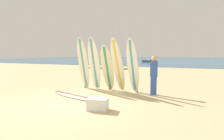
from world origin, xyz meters
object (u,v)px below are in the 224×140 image
Objects in this scene: surfboard_leaning_far_left at (83,64)px; surfboard_leaning_left at (94,64)px; beachgoer_standing at (154,74)px; surfboard_lying_on_sand at (76,96)px; cooler_box at (97,104)px; surfboard_rack at (110,74)px; surfboard_leaning_center_left at (107,68)px; surfboard_leaning_center at (118,66)px; surfboard_leaning_center_right at (133,66)px; small_boat_offshore at (149,61)px.

surfboard_leaning_left is (0.56, 0.03, -0.00)m from surfboard_leaning_far_left.
beachgoer_standing is at bearing 2.06° from surfboard_leaning_far_left.
surfboard_lying_on_sand is 4.87× the size of cooler_box.
beachgoer_standing is at bearing 1.86° from surfboard_leaning_left.
surfboard_leaning_center_left is at bearing -82.08° from surfboard_rack.
surfboard_rack is 0.94× the size of surfboard_lying_on_sand.
surfboard_leaning_center_left is 1.91m from surfboard_lying_on_sand.
surfboard_rack is 1.12× the size of surfboard_leaning_far_left.
surfboard_leaning_center reaches higher than cooler_box.
surfboard_leaning_far_left is at bearing -161.70° from surfboard_rack.
surfboard_leaning_center_left is 0.89× the size of surfboard_leaning_center_right.
surfboard_rack is 1.32× the size of surfboard_leaning_center_left.
surfboard_leaning_center reaches higher than surfboard_leaning_center_right.
surfboard_lying_on_sand is at bearing 134.00° from cooler_box.
surfboard_leaning_far_left reaches higher than beachgoer_standing.
surfboard_rack is 31.11m from small_boat_offshore.
surfboard_leaning_center reaches higher than small_boat_offshore.
surfboard_leaning_center_left reaches higher than small_boat_offshore.
surfboard_leaning_center_right is (1.23, -0.37, 0.43)m from surfboard_rack.
surfboard_leaning_far_left is at bearing -84.53° from small_boat_offshore.
surfboard_lying_on_sand is (-0.66, -1.80, -0.71)m from surfboard_rack.
surfboard_leaning_center_left is at bearing 2.31° from surfboard_leaning_far_left.
beachgoer_standing is at bearing 29.02° from surfboard_lying_on_sand.
beachgoer_standing is 2.67× the size of cooler_box.
surfboard_leaning_center_right reaches higher than surfboard_lying_on_sand.
surfboard_leaning_center_right is 0.71× the size of small_boat_offshore.
surfboard_leaning_far_left is at bearing 119.23° from cooler_box.
small_boat_offshore is 34.13m from cooler_box.
surfboard_leaning_far_left is 1.24m from surfboard_leaning_center_left.
cooler_box is at bearing -81.50° from small_boat_offshore.
surfboard_rack reaches higher than small_boat_offshore.
surfboard_leaning_center is 0.64m from surfboard_leaning_center_right.
surfboard_leaning_center_right is 3.91× the size of cooler_box.
surfboard_lying_on_sand is at bearing -83.88° from small_boat_offshore.
surfboard_leaning_center_left is 0.63× the size of small_boat_offshore.
surfboard_leaning_far_left is 1.04× the size of surfboard_leaning_center.
small_boat_offshore is 5.48× the size of cooler_box.
surfboard_leaning_center_right is (1.84, -0.01, -0.05)m from surfboard_leaning_left.
surfboard_leaning_center is 2.17m from surfboard_lying_on_sand.
beachgoer_standing reaches higher than small_boat_offshore.
surfboard_leaning_center is at bearing 47.29° from surfboard_lying_on_sand.
surfboard_leaning_left is at bearing -178.14° from beachgoer_standing.
beachgoer_standing reaches higher than surfboard_lying_on_sand.
surfboard_leaning_center_right is at bearing -16.79° from surfboard_rack.
cooler_box is at bearing -59.85° from surfboard_leaning_left.
surfboard_lying_on_sand is at bearing -115.87° from surfboard_leaning_center_left.
surfboard_lying_on_sand is at bearing -92.05° from surfboard_leaning_left.
cooler_box is (0.84, -2.59, -0.86)m from surfboard_leaning_center_left.
surfboard_leaning_center reaches higher than surfboard_lying_on_sand.
surfboard_leaning_center is 1.01× the size of surfboard_leaning_center_right.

